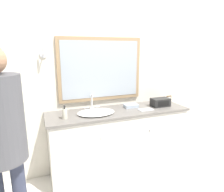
% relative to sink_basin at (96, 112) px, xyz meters
% --- Properties ---
extents(ground_plane, '(14.00, 14.00, 0.00)m').
position_rel_sink_basin_xyz_m(ground_plane, '(0.32, -0.26, -0.92)').
color(ground_plane, silver).
extents(wall_back, '(8.00, 0.18, 2.55)m').
position_rel_sink_basin_xyz_m(wall_back, '(0.31, 0.32, 0.36)').
color(wall_back, silver).
rests_on(wall_back, ground_plane).
extents(vanity_counter, '(1.86, 0.55, 0.90)m').
position_rel_sink_basin_xyz_m(vanity_counter, '(0.32, 0.02, -0.47)').
color(vanity_counter, beige).
rests_on(vanity_counter, ground_plane).
extents(sink_basin, '(0.47, 0.39, 0.21)m').
position_rel_sink_basin_xyz_m(sink_basin, '(0.00, 0.00, 0.00)').
color(sink_basin, white).
rests_on(sink_basin, vanity_counter).
extents(soap_bottle, '(0.06, 0.06, 0.16)m').
position_rel_sink_basin_xyz_m(soap_bottle, '(-0.39, -0.06, 0.04)').
color(soap_bottle, beige).
rests_on(soap_bottle, vanity_counter).
extents(appliance_box, '(0.25, 0.15, 0.11)m').
position_rel_sink_basin_xyz_m(appliance_box, '(0.93, -0.01, 0.04)').
color(appliance_box, black).
rests_on(appliance_box, vanity_counter).
extents(picture_frame, '(0.08, 0.01, 0.11)m').
position_rel_sink_basin_xyz_m(picture_frame, '(1.16, 0.10, 0.03)').
color(picture_frame, brown).
rests_on(picture_frame, vanity_counter).
extents(hand_towel_near_sink, '(0.19, 0.11, 0.04)m').
position_rel_sink_basin_xyz_m(hand_towel_near_sink, '(0.52, 0.08, 0.00)').
color(hand_towel_near_sink, '#A8B7C6').
rests_on(hand_towel_near_sink, vanity_counter).
extents(metal_tray, '(0.19, 0.11, 0.01)m').
position_rel_sink_basin_xyz_m(metal_tray, '(0.66, -0.10, -0.01)').
color(metal_tray, silver).
rests_on(metal_tray, vanity_counter).
extents(person, '(0.38, 0.38, 1.72)m').
position_rel_sink_basin_xyz_m(person, '(-0.96, -0.59, 0.15)').
color(person, '#33384C').
rests_on(person, ground_plane).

